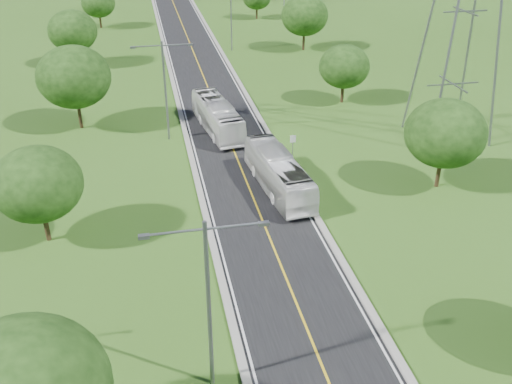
# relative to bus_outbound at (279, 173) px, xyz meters

# --- Properties ---
(ground) EXTENTS (260.00, 260.00, 0.00)m
(ground) POSITION_rel_bus_outbound_xyz_m (-2.38, 27.99, -1.65)
(ground) COLOR #315919
(ground) RESTS_ON ground
(road) EXTENTS (8.00, 150.00, 0.06)m
(road) POSITION_rel_bus_outbound_xyz_m (-2.38, 33.99, -1.62)
(road) COLOR black
(road) RESTS_ON ground
(curb_left) EXTENTS (0.50, 150.00, 0.22)m
(curb_left) POSITION_rel_bus_outbound_xyz_m (-6.63, 33.99, -1.54)
(curb_left) COLOR gray
(curb_left) RESTS_ON ground
(curb_right) EXTENTS (0.50, 150.00, 0.22)m
(curb_right) POSITION_rel_bus_outbound_xyz_m (1.87, 33.99, -1.54)
(curb_right) COLOR gray
(curb_right) RESTS_ON ground
(speed_limit_sign) EXTENTS (0.55, 0.09, 2.40)m
(speed_limit_sign) POSITION_rel_bus_outbound_xyz_m (2.82, 5.98, -0.05)
(speed_limit_sign) COLOR slate
(speed_limit_sign) RESTS_ON ground
(streetlight_near_left) EXTENTS (5.90, 0.25, 10.00)m
(streetlight_near_left) POSITION_rel_bus_outbound_xyz_m (-8.38, -20.01, 4.30)
(streetlight_near_left) COLOR slate
(streetlight_near_left) RESTS_ON ground
(streetlight_mid_left) EXTENTS (5.90, 0.25, 10.00)m
(streetlight_mid_left) POSITION_rel_bus_outbound_xyz_m (-8.38, 12.99, 4.30)
(streetlight_mid_left) COLOR slate
(streetlight_mid_left) RESTS_ON ground
(streetlight_far_right) EXTENTS (5.90, 0.25, 10.00)m
(streetlight_far_right) POSITION_rel_bus_outbound_xyz_m (3.62, 45.99, 4.30)
(streetlight_far_right) COLOR slate
(streetlight_far_right) RESTS_ON ground
(tree_lb) EXTENTS (6.30, 6.30, 7.33)m
(tree_lb) POSITION_rel_bus_outbound_xyz_m (-18.38, -4.01, 3.00)
(tree_lb) COLOR black
(tree_lb) RESTS_ON ground
(tree_lc) EXTENTS (7.56, 7.56, 8.79)m
(tree_lc) POSITION_rel_bus_outbound_xyz_m (-17.38, 17.99, 3.93)
(tree_lc) COLOR black
(tree_lc) RESTS_ON ground
(tree_ld) EXTENTS (6.72, 6.72, 7.82)m
(tree_ld) POSITION_rel_bus_outbound_xyz_m (-19.38, 41.99, 3.31)
(tree_ld) COLOR black
(tree_ld) RESTS_ON ground
(tree_le) EXTENTS (5.88, 5.88, 6.84)m
(tree_le) POSITION_rel_bus_outbound_xyz_m (-16.88, 65.99, 2.69)
(tree_le) COLOR black
(tree_le) RESTS_ON ground
(tree_rb) EXTENTS (6.72, 6.72, 7.82)m
(tree_rb) POSITION_rel_bus_outbound_xyz_m (13.62, -2.01, 3.31)
(tree_rb) COLOR black
(tree_rb) RESTS_ON ground
(tree_rc) EXTENTS (5.88, 5.88, 6.84)m
(tree_rc) POSITION_rel_bus_outbound_xyz_m (12.62, 19.99, 2.69)
(tree_rc) COLOR black
(tree_rc) RESTS_ON ground
(tree_rd) EXTENTS (7.14, 7.14, 8.30)m
(tree_rd) POSITION_rel_bus_outbound_xyz_m (14.62, 43.99, 3.62)
(tree_rd) COLOR black
(tree_rd) RESTS_ON ground
(bus_outbound) EXTENTS (3.82, 11.61, 3.18)m
(bus_outbound) POSITION_rel_bus_outbound_xyz_m (0.00, 0.00, 0.00)
(bus_outbound) COLOR silver
(bus_outbound) RESTS_ON road
(bus_inbound) EXTENTS (4.23, 11.80, 3.21)m
(bus_inbound) POSITION_rel_bus_outbound_xyz_m (-3.18, 14.09, 0.02)
(bus_inbound) COLOR silver
(bus_inbound) RESTS_ON road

